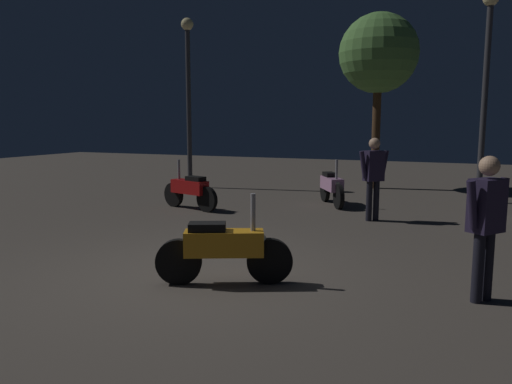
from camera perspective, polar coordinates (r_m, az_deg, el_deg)
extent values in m
plane|color=#4C443D|center=(6.57, -7.40, -9.27)|extent=(40.00, 40.00, 0.00)
cylinder|color=black|center=(6.07, -8.94, -8.00)|extent=(0.55, 0.32, 0.56)
cylinder|color=black|center=(6.03, 1.58, -8.01)|extent=(0.55, 0.32, 0.56)
cube|color=orange|center=(5.97, -3.72, -5.91)|extent=(0.99, 0.66, 0.30)
cube|color=black|center=(5.94, -5.67, -4.04)|extent=(0.50, 0.40, 0.10)
cylinder|color=gray|center=(5.89, -0.35, -2.36)|extent=(0.08, 0.08, 0.45)
sphere|color=#F2EABF|center=(5.96, 0.62, -5.43)|extent=(0.12, 0.12, 0.12)
cylinder|color=black|center=(10.80, -5.71, -0.85)|extent=(0.56, 0.26, 0.56)
cylinder|color=black|center=(11.61, -9.51, -0.30)|extent=(0.56, 0.26, 0.56)
cube|color=#B71414|center=(11.17, -7.70, 0.60)|extent=(1.00, 0.57, 0.30)
cube|color=black|center=(11.00, -7.01, 1.55)|extent=(0.49, 0.36, 0.10)
cylinder|color=gray|center=(11.38, -8.92, 2.62)|extent=(0.08, 0.08, 0.45)
sphere|color=#F2EABF|center=(11.49, -9.22, 1.03)|extent=(0.12, 0.12, 0.12)
cylinder|color=black|center=(12.32, 8.00, 0.21)|extent=(0.37, 0.53, 0.56)
cylinder|color=black|center=(11.28, 9.55, -0.55)|extent=(0.37, 0.53, 0.56)
cube|color=#C68CB7|center=(11.77, 8.77, 0.96)|extent=(0.74, 0.97, 0.30)
cube|color=black|center=(11.93, 8.51, 2.03)|extent=(0.43, 0.50, 0.10)
cylinder|color=gray|center=(11.39, 9.32, 2.61)|extent=(0.08, 0.08, 0.45)
sphere|color=#F2EABF|center=(11.33, 9.43, 0.93)|extent=(0.12, 0.12, 0.12)
cylinder|color=black|center=(10.11, 13.74, -0.97)|extent=(0.12, 0.12, 0.80)
cylinder|color=black|center=(10.02, 12.98, -1.03)|extent=(0.12, 0.12, 0.80)
cube|color=#261E38|center=(9.98, 13.49, 2.97)|extent=(0.43, 0.42, 0.60)
sphere|color=tan|center=(9.95, 13.57, 5.49)|extent=(0.22, 0.22, 0.22)
cylinder|color=#261E38|center=(10.11, 14.64, 3.16)|extent=(0.20, 0.19, 0.54)
cylinder|color=#261E38|center=(9.85, 12.32, 3.11)|extent=(0.20, 0.19, 0.54)
cylinder|color=black|center=(5.90, 24.32, -8.01)|extent=(0.12, 0.12, 0.78)
cylinder|color=black|center=(6.03, 25.23, -7.74)|extent=(0.12, 0.12, 0.78)
cube|color=#261E38|center=(5.83, 25.18, -1.43)|extent=(0.41, 0.43, 0.58)
sphere|color=tan|center=(5.78, 25.43, 2.75)|extent=(0.22, 0.22, 0.22)
cylinder|color=#261E38|center=(5.63, 23.77, -1.36)|extent=(0.18, 0.20, 0.53)
cylinder|color=#261E38|center=(6.02, 26.53, -0.96)|extent=(0.18, 0.20, 0.53)
cylinder|color=#38383D|center=(13.12, 24.91, 9.00)|extent=(0.14, 0.14, 4.66)
cylinder|color=#38383D|center=(14.91, -7.79, 9.40)|extent=(0.14, 0.14, 4.62)
sphere|color=#F9E59E|center=(15.17, -7.97, 18.69)|extent=(0.36, 0.36, 0.36)
cylinder|color=#4C331E|center=(14.97, 13.71, 6.37)|extent=(0.24, 0.24, 3.12)
sphere|color=#568C42|center=(15.10, 14.02, 15.34)|extent=(2.27, 2.27, 2.27)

